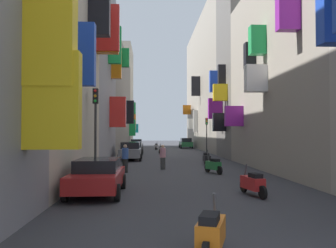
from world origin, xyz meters
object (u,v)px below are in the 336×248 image
(scooter_orange, at_px, (211,232))
(scooter_red, at_px, (253,183))
(parked_car_green, at_px, (186,143))
(parked_car_black, at_px, (134,148))
(scooter_silver, at_px, (156,146))
(scooter_black, at_px, (207,158))
(traffic_light_near_corner, at_px, (95,118))
(scooter_green, at_px, (213,165))
(pedestrian_crossing, at_px, (125,159))
(parked_car_red, at_px, (98,175))
(parked_car_silver, at_px, (136,144))
(parked_car_grey, at_px, (130,151))
(scooter_white, at_px, (162,149))
(pedestrian_near_left, at_px, (163,157))
(traffic_light_far_corner, at_px, (207,129))

(scooter_orange, bearing_deg, scooter_red, 66.32)
(scooter_red, bearing_deg, parked_car_green, 87.61)
(parked_car_black, xyz_separation_m, scooter_silver, (2.58, 10.19, -0.26))
(scooter_black, bearing_deg, traffic_light_near_corner, -131.99)
(scooter_green, distance_m, pedestrian_crossing, 5.15)
(pedestrian_crossing, bearing_deg, parked_car_red, -94.33)
(parked_car_green, distance_m, parked_car_black, 16.24)
(parked_car_red, bearing_deg, parked_car_black, 89.32)
(scooter_black, distance_m, scooter_green, 5.26)
(traffic_light_near_corner, bearing_deg, parked_car_black, 87.08)
(scooter_silver, bearing_deg, parked_car_black, -104.20)
(parked_car_silver, distance_m, parked_car_grey, 20.81)
(scooter_white, distance_m, traffic_light_near_corner, 22.32)
(pedestrian_near_left, distance_m, traffic_light_near_corner, 6.28)
(parked_car_black, relative_size, scooter_silver, 2.21)
(parked_car_grey, distance_m, scooter_orange, 22.98)
(parked_car_grey, relative_size, traffic_light_far_corner, 0.99)
(parked_car_green, bearing_deg, parked_car_grey, -107.73)
(scooter_white, relative_size, traffic_light_far_corner, 0.46)
(parked_car_grey, height_order, scooter_white, parked_car_grey)
(parked_car_green, relative_size, scooter_silver, 2.48)
(scooter_orange, distance_m, scooter_silver, 40.68)
(parked_car_silver, height_order, scooter_silver, parked_car_silver)
(parked_car_grey, bearing_deg, scooter_silver, 81.86)
(scooter_white, xyz_separation_m, scooter_green, (2.28, -19.44, -0.00))
(parked_car_green, relative_size, pedestrian_crossing, 2.68)
(scooter_green, xyz_separation_m, traffic_light_far_corner, (2.81, 19.02, 2.30))
(parked_car_black, height_order, scooter_green, parked_car_black)
(parked_car_red, bearing_deg, scooter_black, 62.19)
(parked_car_silver, height_order, traffic_light_near_corner, traffic_light_near_corner)
(scooter_white, xyz_separation_m, scooter_silver, (-0.48, 8.28, -0.00))
(scooter_black, height_order, traffic_light_far_corner, traffic_light_far_corner)
(parked_car_green, xyz_separation_m, pedestrian_near_left, (-4.63, -29.81, -0.03))
(scooter_red, height_order, traffic_light_far_corner, traffic_light_far_corner)
(pedestrian_near_left, bearing_deg, scooter_green, -39.24)
(scooter_red, relative_size, traffic_light_near_corner, 0.43)
(parked_car_green, relative_size, traffic_light_near_corner, 0.98)
(traffic_light_near_corner, bearing_deg, scooter_red, -34.82)
(parked_car_red, distance_m, parked_car_grey, 16.17)
(parked_car_silver, bearing_deg, pedestrian_near_left, -84.27)
(parked_car_green, height_order, pedestrian_near_left, pedestrian_near_left)
(scooter_black, xyz_separation_m, traffic_light_far_corner, (2.32, 13.78, 2.30))
(scooter_silver, xyz_separation_m, traffic_light_far_corner, (5.57, -8.70, 2.30))
(parked_car_grey, bearing_deg, pedestrian_near_left, -71.66)
(parked_car_grey, distance_m, pedestrian_crossing, 9.19)
(scooter_green, relative_size, pedestrian_crossing, 1.04)
(parked_car_silver, height_order, parked_car_grey, parked_car_grey)
(parked_car_grey, bearing_deg, traffic_light_near_corner, -94.84)
(parked_car_silver, xyz_separation_m, scooter_red, (5.84, -37.54, -0.28))
(traffic_light_far_corner, bearing_deg, scooter_white, 175.28)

